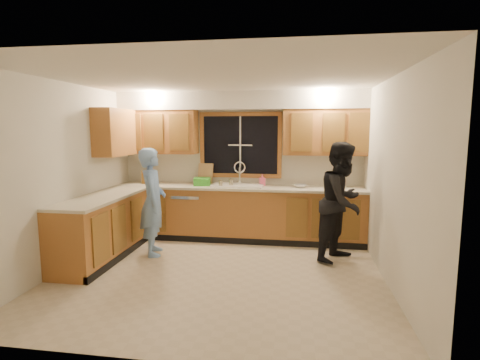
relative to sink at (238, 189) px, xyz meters
name	(u,v)px	position (x,y,z in m)	size (l,w,h in m)	color
floor	(219,274)	(0.00, -1.60, -0.86)	(4.20, 4.20, 0.00)	#B9A98E
ceiling	(217,77)	(0.00, -1.60, 1.64)	(4.20, 4.20, 0.00)	silver
wall_back	(240,165)	(0.00, 0.30, 0.39)	(4.20, 4.20, 0.00)	beige
wall_left	(65,176)	(-2.10, -1.60, 0.39)	(3.80, 3.80, 0.00)	beige
wall_right	(392,183)	(2.10, -1.60, 0.39)	(3.80, 3.80, 0.00)	beige
base_cabinets_back	(238,214)	(0.00, 0.00, -0.42)	(4.20, 0.60, 0.88)	#AC6C31
base_cabinets_left	(102,229)	(-1.80, -1.25, -0.42)	(0.60, 1.90, 0.88)	#AC6C31
countertop_back	(238,187)	(0.00, -0.02, 0.04)	(4.20, 0.63, 0.04)	beige
countertop_left	(102,198)	(-1.79, -1.25, 0.04)	(0.63, 1.90, 0.04)	beige
upper_cabinets_left	(159,132)	(-1.43, 0.13, 0.96)	(1.35, 0.33, 0.75)	#AC6C31
upper_cabinets_right	(325,132)	(1.43, 0.13, 0.96)	(1.35, 0.33, 0.75)	#AC6C31
upper_cabinets_return	(115,132)	(-1.94, -0.48, 0.96)	(0.33, 0.90, 0.75)	#AC6C31
soffit	(239,101)	(0.00, 0.12, 1.49)	(4.20, 0.35, 0.30)	silver
window_frame	(240,145)	(0.00, 0.29, 0.74)	(1.44, 0.03, 1.14)	black
sink	(238,189)	(0.00, 0.00, 0.00)	(0.86, 0.52, 0.57)	white
dishwasher	(190,214)	(-0.85, -0.01, -0.45)	(0.60, 0.56, 0.82)	silver
stove	(80,239)	(-1.80, -1.82, -0.41)	(0.58, 0.75, 0.90)	silver
man	(153,202)	(-1.13, -0.97, -0.06)	(0.59, 0.38, 1.60)	#76A1E0
woman	(342,202)	(1.63, -0.79, -0.01)	(0.83, 0.64, 1.70)	black
knife_block	(145,177)	(-1.67, 0.06, 0.17)	(0.13, 0.11, 0.23)	brown
cutting_board	(206,173)	(-0.61, 0.22, 0.23)	(0.27, 0.02, 0.36)	tan
dish_crate	(202,182)	(-0.62, 0.00, 0.12)	(0.28, 0.26, 0.13)	green
soap_bottle	(262,180)	(0.40, 0.14, 0.15)	(0.09, 0.09, 0.19)	#FA5F8E
bowl	(300,186)	(1.05, 0.00, 0.08)	(0.20, 0.20, 0.05)	silver
can_left	(221,184)	(-0.26, -0.17, 0.11)	(0.06, 0.06, 0.11)	#B8AD8D
can_right	(231,183)	(-0.10, -0.08, 0.12)	(0.07, 0.07, 0.13)	#B8AD8D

